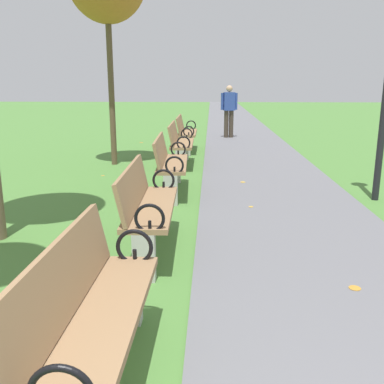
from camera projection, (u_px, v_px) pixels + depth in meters
The scene contains 8 objects.
paved_walkway at pixel (236, 126), 17.71m from camera, with size 2.35×44.00×0.02m, color slate.
park_bench_2 at pixel (90, 315), 2.40m from camera, with size 0.49×1.60×0.90m.
park_bench_3 at pixel (147, 206), 4.52m from camera, with size 0.52×1.61×0.90m.
park_bench_4 at pixel (170, 163), 6.92m from camera, with size 0.53×1.62×0.90m.
park_bench_5 at pixel (180, 143), 9.18m from camera, with size 0.50×1.61×0.90m.
park_bench_6 at pixel (186, 132), 11.16m from camera, with size 0.49×1.60×0.90m.
pedestrian_walking at pixel (229, 109), 13.69m from camera, with size 0.52×0.27×1.62m.
scattered_leaves at pixel (144, 221), 5.56m from camera, with size 3.73×14.98×0.02m.
Camera 1 is at (0.16, 0.10, 1.73)m, focal length 40.69 mm.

